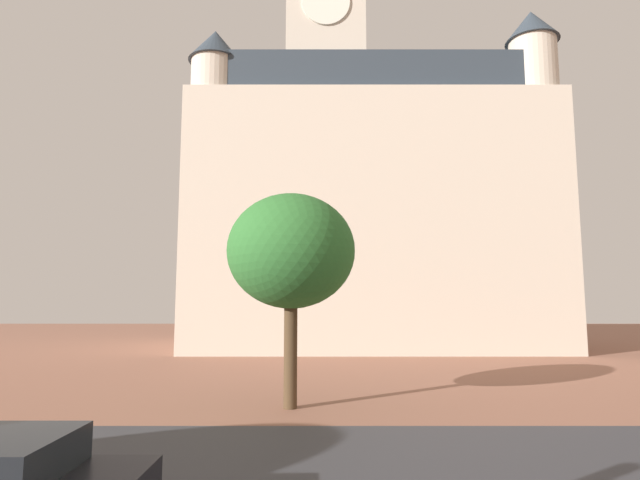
{
  "coord_description": "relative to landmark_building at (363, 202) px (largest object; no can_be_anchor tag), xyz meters",
  "views": [
    {
      "loc": [
        0.11,
        1.24,
        2.98
      ],
      "look_at": [
        0.11,
        12.44,
        4.32
      ],
      "focal_mm": 28.63,
      "sensor_mm": 36.0,
      "label": 1
    }
  ],
  "objects": [
    {
      "name": "tree_curb_far",
      "position": [
        -3.75,
        -19.33,
        -5.27
      ],
      "size": [
        3.7,
        3.7,
        6.09
      ],
      "color": "#4C3823",
      "rests_on": "ground_plane"
    },
    {
      "name": "landmark_building",
      "position": [
        0.0,
        0.0,
        0.0
      ],
      "size": [
        22.67,
        12.44,
        30.55
      ],
      "color": "beige",
      "rests_on": "ground_plane"
    }
  ]
}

